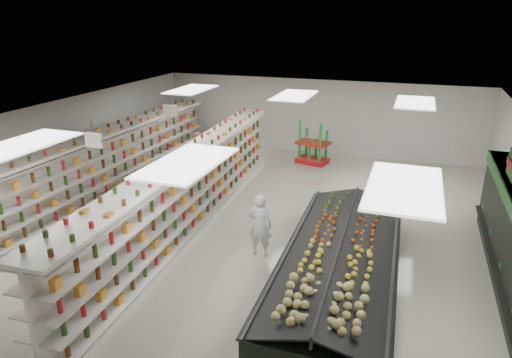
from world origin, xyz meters
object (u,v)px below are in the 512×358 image
at_px(shopper_background, 199,156).
at_px(shopper_main, 260,225).
at_px(produce_island, 340,261).
at_px(soda_endcap, 313,145).
at_px(gondola_center, 191,193).
at_px(gondola_left, 103,168).

bearing_deg(shopper_background, shopper_main, -130.38).
bearing_deg(produce_island, soda_endcap, 106.81).
bearing_deg(soda_endcap, shopper_background, -137.43).
distance_m(produce_island, shopper_background, 8.01).
bearing_deg(produce_island, shopper_main, 166.48).
relative_size(gondola_center, soda_endcap, 7.84).
height_order(gondola_left, produce_island, gondola_left).
bearing_deg(soda_endcap, gondola_left, -134.91).
bearing_deg(produce_island, shopper_background, 139.78).
bearing_deg(shopper_main, soda_endcap, -89.55).
bearing_deg(shopper_main, gondola_left, -20.83).
height_order(gondola_center, shopper_main, gondola_center).
relative_size(gondola_left, gondola_center, 0.99).
relative_size(shopper_main, shopper_background, 0.92).
bearing_deg(gondola_center, shopper_background, 109.80).
height_order(gondola_left, gondola_center, gondola_center).
distance_m(gondola_left, shopper_main, 6.60).
bearing_deg(gondola_left, shopper_background, 50.51).
height_order(gondola_center, soda_endcap, gondola_center).
relative_size(produce_island, shopper_main, 4.30).
relative_size(gondola_center, shopper_background, 7.06).
bearing_deg(gondola_left, shopper_main, -16.32).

